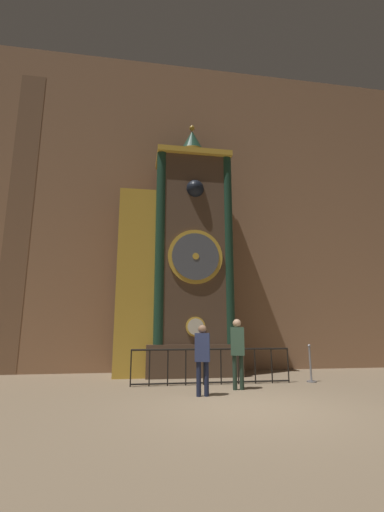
% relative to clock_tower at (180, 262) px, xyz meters
% --- Properties ---
extents(ground_plane, '(28.00, 28.00, 0.00)m').
position_rel_clock_tower_xyz_m(ground_plane, '(0.80, -4.87, -3.81)').
color(ground_plane, '#847056').
extents(cathedral_back_wall, '(24.00, 0.32, 12.66)m').
position_rel_clock_tower_xyz_m(cathedral_back_wall, '(0.71, 1.18, 2.51)').
color(cathedral_back_wall, '#936B4C').
rests_on(cathedral_back_wall, ground_plane).
extents(clock_tower, '(4.11, 1.77, 9.17)m').
position_rel_clock_tower_xyz_m(clock_tower, '(0.00, 0.00, 0.00)').
color(clock_tower, brown).
rests_on(clock_tower, ground_plane).
extents(railing_fence, '(4.48, 0.05, 0.96)m').
position_rel_clock_tower_xyz_m(railing_fence, '(0.68, -2.01, -3.27)').
color(railing_fence, black).
rests_on(railing_fence, ground_plane).
extents(visitor_near, '(0.39, 0.30, 1.59)m').
position_rel_clock_tower_xyz_m(visitor_near, '(0.11, -3.59, -2.86)').
color(visitor_near, '#1B213A').
rests_on(visitor_near, ground_plane).
extents(visitor_far, '(0.38, 0.29, 1.75)m').
position_rel_clock_tower_xyz_m(visitor_far, '(1.16, -2.90, -2.75)').
color(visitor_far, '#213427').
rests_on(visitor_far, ground_plane).
extents(stanchion_post, '(0.28, 0.28, 1.06)m').
position_rel_clock_tower_xyz_m(stanchion_post, '(3.59, -2.00, -3.46)').
color(stanchion_post, gray).
rests_on(stanchion_post, ground_plane).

